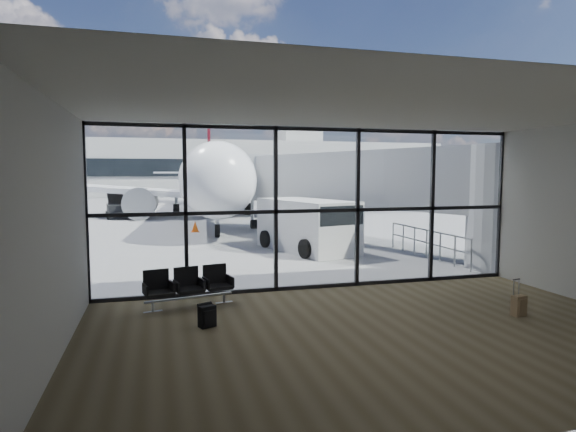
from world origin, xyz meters
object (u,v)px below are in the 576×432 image
seating_row (188,285)px  service_van (308,225)px  airliner (212,178)px  backpack (207,316)px  belt_loader (117,210)px  suitcase (519,306)px

seating_row → service_van: bearing=41.4°
airliner → backpack: bearing=-91.2°
airliner → service_van: (1.85, -19.11, -1.76)m
backpack → airliner: (3.26, 28.13, 2.61)m
airliner → belt_loader: bearing=-163.6°
seating_row → service_van: 9.05m
backpack → airliner: 28.44m
airliner → seating_row: bearing=-92.3°
backpack → belt_loader: size_ratio=0.13×
suitcase → belt_loader: (-10.62, 27.87, 0.33)m
airliner → service_van: 19.28m
airliner → service_van: airliner is taller
seating_row → airliner: (3.55, 26.36, 2.33)m
airliner → service_van: size_ratio=6.86×
airliner → belt_loader: (-6.99, -1.36, -2.27)m
backpack → belt_loader: belt_loader is taller
backpack → service_van: bearing=37.6°
airliner → service_van: bearing=-79.1°
service_van → airliner: bearing=80.0°
seating_row → suitcase: size_ratio=2.52×
service_van → belt_loader: (-8.84, 17.76, -0.51)m
backpack → belt_loader: bearing=75.0°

